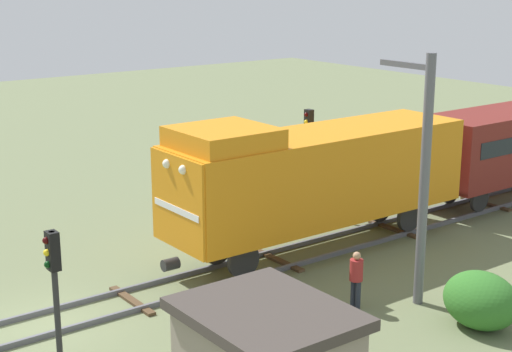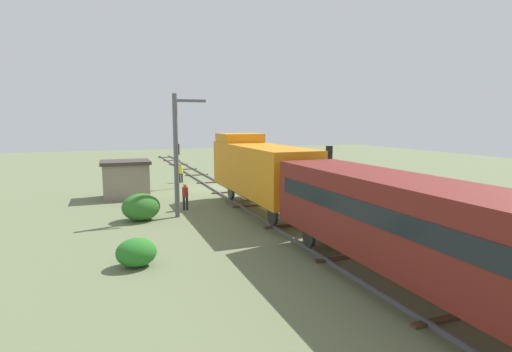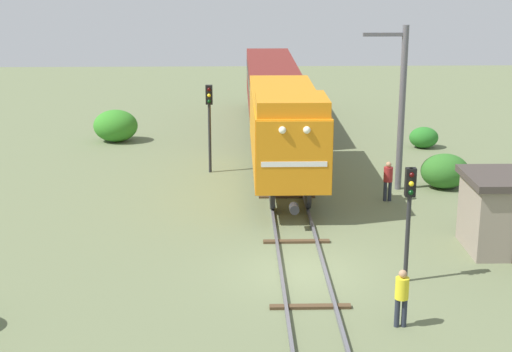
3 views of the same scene
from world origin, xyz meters
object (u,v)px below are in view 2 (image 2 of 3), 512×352
at_px(locomotive, 259,167).
at_px(worker_near_track, 181,172).
at_px(passenger_car_leading, 414,222).
at_px(relay_hut, 126,179).
at_px(traffic_signal_near, 177,157).
at_px(worker_by_signal, 185,194).
at_px(traffic_signal_mid, 329,168).
at_px(catenary_mast, 177,152).

bearing_deg(locomotive, worker_near_track, -80.00).
xyz_separation_m(locomotive, passenger_car_leading, (0.00, 13.34, -0.25)).
xyz_separation_m(worker_near_track, relay_hut, (5.10, 5.81, 0.40)).
distance_m(traffic_signal_near, worker_by_signal, 8.62).
bearing_deg(relay_hut, traffic_signal_near, -148.13).
relative_size(traffic_signal_near, relay_hut, 1.07).
relative_size(passenger_car_leading, traffic_signal_near, 3.75).
height_order(traffic_signal_near, relay_hut, traffic_signal_near).
relative_size(worker_near_track, relay_hut, 0.49).
bearing_deg(worker_near_track, relay_hut, 136.72).
bearing_deg(traffic_signal_mid, catenary_mast, -19.64).
relative_size(catenary_mast, relay_hut, 2.05).
bearing_deg(locomotive, relay_hut, -46.13).
height_order(passenger_car_leading, worker_near_track, passenger_car_leading).
bearing_deg(passenger_car_leading, relay_hut, -70.46).
relative_size(locomotive, worker_near_track, 6.82).
bearing_deg(locomotive, worker_by_signal, -26.17).
distance_m(locomotive, relay_hut, 10.91).
bearing_deg(relay_hut, traffic_signal_mid, 136.25).
xyz_separation_m(worker_by_signal, relay_hut, (3.30, -5.74, 0.40)).
xyz_separation_m(locomotive, traffic_signal_near, (3.20, -10.48, -0.16)).
distance_m(passenger_car_leading, catenary_mast, 14.60).
bearing_deg(traffic_signal_near, locomotive, 106.99).
height_order(locomotive, worker_near_track, locomotive).
xyz_separation_m(worker_by_signal, catenary_mast, (0.73, 1.72, 2.84)).
relative_size(traffic_signal_mid, worker_near_track, 2.46).
distance_m(worker_by_signal, relay_hut, 6.63).
distance_m(locomotive, worker_by_signal, 5.01).
bearing_deg(traffic_signal_near, worker_by_signal, 83.22).
distance_m(worker_near_track, relay_hut, 7.74).
height_order(worker_by_signal, relay_hut, relay_hut).
height_order(passenger_car_leading, relay_hut, passenger_car_leading).
height_order(locomotive, traffic_signal_near, locomotive).
bearing_deg(relay_hut, locomotive, 133.87).
height_order(traffic_signal_near, worker_near_track, traffic_signal_near).
bearing_deg(passenger_car_leading, worker_near_track, -84.91).
distance_m(passenger_car_leading, worker_by_signal, 16.04).
bearing_deg(traffic_signal_mid, worker_near_track, -70.35).
bearing_deg(worker_near_track, passenger_car_leading, -176.93).
bearing_deg(catenary_mast, passenger_car_leading, 109.83).
bearing_deg(worker_near_track, catenary_mast, 167.18).
bearing_deg(relay_hut, passenger_car_leading, 109.54).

